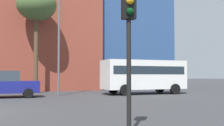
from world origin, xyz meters
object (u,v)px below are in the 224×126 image
object	(u,v)px
traffic_light_near_right	(129,23)
street_lamp	(59,31)
parked_car_2	(6,84)
white_bus	(144,74)
bare_tree_1	(37,6)

from	to	relation	value
traffic_light_near_right	street_lamp	xyz separation A→B (m)	(0.75, 14.10, 2.04)
parked_car_2	street_lamp	xyz separation A→B (m)	(3.67, 0.52, 3.96)
parked_car_2	traffic_light_near_right	bearing A→B (deg)	-77.89
white_bus	traffic_light_near_right	bearing A→B (deg)	-119.40
white_bus	traffic_light_near_right	world-z (taller)	traffic_light_near_right
white_bus	street_lamp	world-z (taller)	street_lamp
parked_car_2	bare_tree_1	world-z (taller)	bare_tree_1
parked_car_2	street_lamp	distance (m)	5.42
parked_car_2	street_lamp	bearing A→B (deg)	8.12
parked_car_2	street_lamp	size ratio (longest dim) A/B	0.49
parked_car_2	white_bus	distance (m)	10.52
white_bus	bare_tree_1	size ratio (longest dim) A/B	0.75
white_bus	bare_tree_1	world-z (taller)	bare_tree_1
white_bus	bare_tree_1	xyz separation A→B (m)	(-8.07, 4.67, 5.96)
traffic_light_near_right	bare_tree_1	world-z (taller)	bare_tree_1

